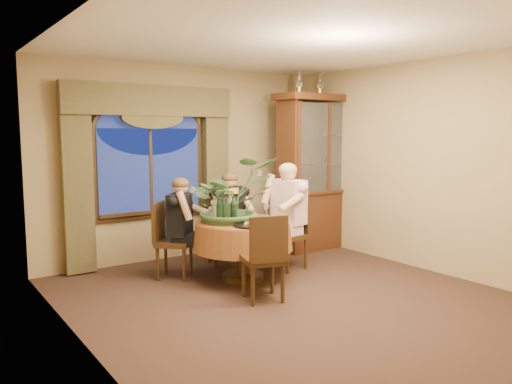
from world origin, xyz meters
TOP-DOWN VIEW (x-y plane):
  - floor at (0.00, 0.00)m, footprint 5.00×5.00m
  - wall_back at (0.00, 2.50)m, footprint 4.50×0.00m
  - wall_right at (2.25, 0.00)m, footprint 0.00×5.00m
  - ceiling at (0.00, 0.00)m, footprint 5.00×5.00m
  - window at (-0.60, 2.43)m, footprint 1.62×0.10m
  - arched_transom at (-0.60, 2.43)m, footprint 1.60×0.06m
  - drapery_left at (-1.63, 2.38)m, footprint 0.38×0.14m
  - drapery_right at (0.43, 2.38)m, footprint 0.38×0.14m
  - swag_valance at (-0.60, 2.35)m, footprint 2.45×0.16m
  - dining_table at (-0.04, 0.92)m, footprint 1.36×1.36m
  - china_cabinet at (1.97, 1.75)m, footprint 1.50×0.59m
  - oil_lamp_left at (1.54, 1.75)m, footprint 0.11×0.11m
  - oil_lamp_center at (1.97, 1.75)m, footprint 0.11×0.11m
  - oil_lamp_right at (2.39, 1.75)m, footprint 0.11×0.11m
  - chair_right at (0.74, 1.00)m, footprint 0.46×0.46m
  - chair_back_right at (0.16, 1.72)m, footprint 0.51×0.51m
  - chair_back at (-0.70, 1.51)m, footprint 0.59×0.59m
  - chair_front_left at (-0.28, 0.18)m, footprint 0.53×0.53m
  - person_pink at (0.77, 1.03)m, footprint 0.54×0.57m
  - person_back at (-0.62, 1.50)m, footprint 0.62×0.62m
  - person_scarf at (0.23, 1.67)m, footprint 0.59×0.56m
  - stoneware_vase at (-0.14, 1.05)m, footprint 0.15×0.15m
  - centerpiece_plant at (-0.16, 1.02)m, footprint 1.08×1.20m
  - olive_bowl at (0.03, 0.88)m, footprint 0.17×0.17m
  - cheese_platter at (-0.19, 0.57)m, footprint 0.36×0.36m
  - wine_bottle_0 at (-0.39, 1.01)m, footprint 0.07×0.07m
  - wine_bottle_1 at (-0.28, 1.12)m, footprint 0.07×0.07m
  - wine_bottle_2 at (-0.33, 0.92)m, footprint 0.07×0.07m
  - wine_bottle_3 at (-0.22, 0.94)m, footprint 0.07×0.07m
  - wine_bottle_4 at (-0.22, 0.87)m, footprint 0.07×0.07m
  - wine_bottle_5 at (-0.42, 0.87)m, footprint 0.07×0.07m
  - tasting_paper_0 at (0.16, 0.75)m, footprint 0.22×0.31m
  - tasting_paper_1 at (0.19, 1.09)m, footprint 0.26×0.33m
  - tasting_paper_2 at (-0.11, 0.66)m, footprint 0.27×0.34m
  - wine_glass_person_pink at (0.36, 0.98)m, footprint 0.07×0.07m
  - wine_glass_person_back at (-0.33, 1.21)m, footprint 0.07×0.07m
  - wine_glass_person_scarf at (0.10, 1.31)m, footprint 0.07×0.07m

SIDE VIEW (x-z plane):
  - floor at x=0.00m, z-range 0.00..0.00m
  - dining_table at x=-0.04m, z-range 0.00..0.75m
  - chair_right at x=0.74m, z-range 0.00..0.96m
  - chair_back_right at x=0.16m, z-range 0.00..0.96m
  - chair_back at x=-0.70m, z-range 0.00..0.96m
  - chair_front_left at x=-0.28m, z-range 0.00..0.96m
  - person_back at x=-0.62m, z-range 0.00..1.28m
  - person_scarf at x=0.23m, z-range 0.00..1.30m
  - person_pink at x=0.77m, z-range 0.00..1.44m
  - tasting_paper_0 at x=0.16m, z-range 0.75..0.76m
  - tasting_paper_1 at x=0.19m, z-range 0.75..0.76m
  - tasting_paper_2 at x=-0.11m, z-range 0.75..0.76m
  - cheese_platter at x=-0.19m, z-range 0.75..0.77m
  - olive_bowl at x=0.03m, z-range 0.75..0.80m
  - wine_glass_person_pink at x=0.36m, z-range 0.75..0.93m
  - wine_glass_person_back at x=-0.33m, z-range 0.75..0.93m
  - wine_glass_person_scarf at x=0.10m, z-range 0.75..0.93m
  - stoneware_vase at x=-0.14m, z-range 0.75..1.02m
  - wine_bottle_0 at x=-0.39m, z-range 0.75..1.08m
  - wine_bottle_1 at x=-0.28m, z-range 0.75..1.08m
  - wine_bottle_2 at x=-0.33m, z-range 0.75..1.08m
  - wine_bottle_3 at x=-0.22m, z-range 0.75..1.08m
  - wine_bottle_4 at x=-0.22m, z-range 0.75..1.08m
  - wine_bottle_5 at x=-0.42m, z-range 0.75..1.08m
  - drapery_left at x=-1.63m, z-range 0.02..2.34m
  - drapery_right at x=0.43m, z-range 0.02..2.34m
  - china_cabinet at x=1.97m, z-range 0.00..2.43m
  - window at x=-0.60m, z-range 0.64..1.96m
  - wall_back at x=0.00m, z-range -0.85..3.65m
  - wall_right at x=2.25m, z-range -1.10..3.90m
  - centerpiece_plant at x=-0.16m, z-range 0.95..1.89m
  - arched_transom at x=-0.60m, z-range 1.86..2.30m
  - swag_valance at x=-0.60m, z-range 2.07..2.49m
  - oil_lamp_left at x=1.54m, z-range 2.43..2.77m
  - oil_lamp_center at x=1.97m, z-range 2.43..2.77m
  - oil_lamp_right at x=2.39m, z-range 2.43..2.77m
  - ceiling at x=0.00m, z-range 2.80..2.80m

